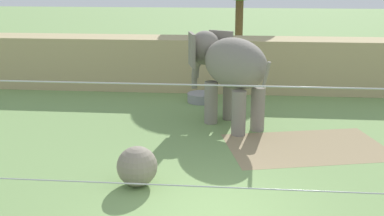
{
  "coord_description": "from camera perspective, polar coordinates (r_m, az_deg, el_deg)",
  "views": [
    {
      "loc": [
        0.38,
        -9.03,
        4.98
      ],
      "look_at": [
        -0.75,
        3.26,
        1.4
      ],
      "focal_mm": 44.01,
      "sensor_mm": 36.0,
      "label": 1
    }
  ],
  "objects": [
    {
      "name": "embankment_wall",
      "position": [
        20.54,
        4.13,
        5.34
      ],
      "size": [
        36.0,
        1.8,
        2.26
      ],
      "primitive_type": "cube",
      "color": "tan",
      "rests_on": "ground"
    },
    {
      "name": "water_tub",
      "position": [
        18.69,
        1.13,
        1.3
      ],
      "size": [
        1.1,
        1.1,
        0.35
      ],
      "color": "gray",
      "rests_on": "ground"
    },
    {
      "name": "cable_fence",
      "position": [
        6.72,
        1.46,
        -11.42
      ],
      "size": [
        9.78,
        0.19,
        3.71
      ],
      "color": "brown",
      "rests_on": "ground"
    },
    {
      "name": "enrichment_ball",
      "position": [
        11.44,
        -6.67,
        -7.03
      ],
      "size": [
        0.98,
        0.98,
        0.98
      ],
      "primitive_type": "sphere",
      "color": "gray",
      "rests_on": "ground"
    },
    {
      "name": "ground_plane",
      "position": [
        10.32,
        2.57,
        -12.7
      ],
      "size": [
        120.0,
        120.0,
        0.0
      ],
      "primitive_type": "plane",
      "color": "#759956"
    },
    {
      "name": "elephant",
      "position": [
        15.55,
        4.48,
        5.09
      ],
      "size": [
        3.22,
        3.55,
        3.02
      ],
      "color": "gray",
      "rests_on": "ground"
    },
    {
      "name": "dirt_patch",
      "position": [
        14.36,
        13.71,
        -4.59
      ],
      "size": [
        5.12,
        3.82,
        0.01
      ],
      "primitive_type": "cube",
      "rotation": [
        0.0,
        0.0,
        0.23
      ],
      "color": "#937F5B",
      "rests_on": "ground"
    }
  ]
}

